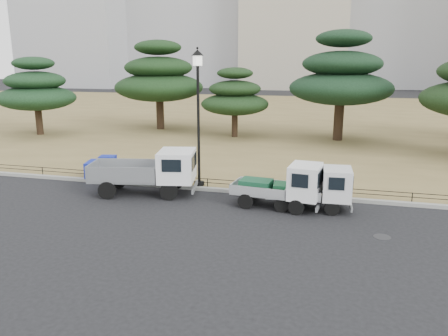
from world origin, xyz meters
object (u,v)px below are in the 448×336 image
(truck_large, at_px, (150,170))
(street_lamp, at_px, (198,96))
(truck_kei_front, at_px, (283,186))
(tarp_pile, at_px, (104,168))
(truck_kei_rear, at_px, (316,189))

(truck_large, distance_m, street_lamp, 4.03)
(truck_large, relative_size, truck_kei_front, 1.33)
(truck_large, height_order, tarp_pile, truck_large)
(truck_large, xyz_separation_m, tarp_pile, (-3.33, 1.79, -0.53))
(truck_kei_front, relative_size, truck_kei_rear, 1.09)
(truck_large, xyz_separation_m, street_lamp, (1.88, 1.45, 3.26))
(truck_kei_rear, xyz_separation_m, street_lamp, (-5.52, 1.69, 3.52))
(truck_kei_rear, distance_m, tarp_pile, 10.92)
(street_lamp, height_order, tarp_pile, street_lamp)
(street_lamp, bearing_deg, truck_large, -142.28)
(truck_large, bearing_deg, street_lamp, 26.40)
(truck_kei_rear, bearing_deg, truck_kei_front, -177.37)
(truck_kei_front, bearing_deg, truck_large, -177.29)
(truck_kei_front, xyz_separation_m, tarp_pile, (-9.43, 2.16, -0.35))
(truck_kei_front, bearing_deg, tarp_pile, 173.28)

